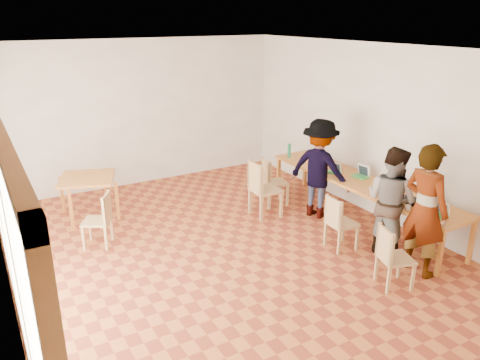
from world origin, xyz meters
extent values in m
plane|color=#AA5529|center=(0.00, 0.00, 0.00)|extent=(8.00, 8.00, 0.00)
cube|color=silver|center=(0.00, 4.00, 1.50)|extent=(6.00, 0.10, 3.00)
cube|color=silver|center=(3.00, 0.00, 1.50)|extent=(0.10, 8.00, 3.00)
cube|color=white|center=(-2.96, 0.00, 1.50)|extent=(0.10, 8.00, 3.00)
cube|color=white|center=(0.00, 0.00, 3.02)|extent=(6.00, 8.00, 0.04)
cube|color=orange|center=(2.50, 0.14, 0.72)|extent=(0.80, 4.00, 0.05)
cube|color=orange|center=(2.16, -1.80, 0.35)|extent=(0.06, 0.06, 0.70)
cube|color=orange|center=(2.16, 2.08, 0.35)|extent=(0.06, 0.06, 0.70)
cube|color=orange|center=(2.84, -1.80, 0.35)|extent=(0.06, 0.06, 0.70)
cube|color=orange|center=(2.84, 2.08, 0.35)|extent=(0.06, 0.06, 0.70)
cube|color=orange|center=(-1.50, 2.69, 0.72)|extent=(0.90, 0.90, 0.05)
cube|color=orange|center=(-1.89, 2.30, 0.35)|extent=(0.05, 0.05, 0.70)
cube|color=orange|center=(-1.89, 3.08, 0.35)|extent=(0.05, 0.05, 0.70)
cube|color=orange|center=(-1.11, 2.30, 0.35)|extent=(0.05, 0.05, 0.70)
cube|color=orange|center=(-1.11, 3.08, 0.35)|extent=(0.05, 0.05, 0.70)
cube|color=tan|center=(1.45, -1.66, 0.41)|extent=(0.51, 0.51, 0.04)
cube|color=tan|center=(1.28, -1.61, 0.64)|extent=(0.16, 0.39, 0.42)
cube|color=tan|center=(1.57, -0.48, 0.41)|extent=(0.42, 0.42, 0.04)
cube|color=tan|center=(1.39, -0.47, 0.64)|extent=(0.06, 0.40, 0.42)
cube|color=tan|center=(1.24, 1.15, 0.49)|extent=(0.50, 0.50, 0.05)
cube|color=tan|center=(1.02, 1.16, 0.76)|extent=(0.07, 0.48, 0.50)
cube|color=tan|center=(1.70, 1.53, 0.43)|extent=(0.50, 0.50, 0.04)
cube|color=tan|center=(1.51, 1.57, 0.67)|extent=(0.13, 0.42, 0.44)
cube|color=tan|center=(-1.66, 1.50, 0.41)|extent=(0.55, 0.55, 0.04)
cube|color=tan|center=(-1.51, 1.40, 0.64)|extent=(0.23, 0.37, 0.42)
imported|color=gray|center=(2.03, -1.56, 0.93)|extent=(0.47, 0.69, 1.87)
imported|color=gray|center=(2.09, -0.92, 0.83)|extent=(0.73, 0.89, 1.66)
imported|color=gray|center=(2.06, 0.69, 0.88)|extent=(1.05, 1.30, 1.76)
cube|color=green|center=(2.40, -1.50, 0.76)|extent=(0.18, 0.25, 0.03)
cube|color=white|center=(2.49, -1.51, 0.85)|extent=(0.08, 0.23, 0.20)
cube|color=green|center=(2.63, 0.28, 0.76)|extent=(0.22, 0.28, 0.03)
cube|color=white|center=(2.72, 0.29, 0.86)|extent=(0.11, 0.25, 0.22)
cube|color=green|center=(2.39, 0.69, 0.76)|extent=(0.21, 0.25, 0.02)
cube|color=white|center=(2.47, 0.71, 0.84)|extent=(0.11, 0.21, 0.18)
imported|color=gold|center=(2.55, 0.78, 0.80)|extent=(0.15, 0.15, 0.11)
cylinder|color=#25824F|center=(2.25, 1.87, 0.89)|extent=(0.07, 0.07, 0.28)
cylinder|color=silver|center=(2.21, -0.75, 0.80)|extent=(0.07, 0.07, 0.09)
cylinder|color=white|center=(2.23, -1.12, 0.78)|extent=(0.08, 0.08, 0.06)
cube|color=#DC469C|center=(2.18, 1.09, 0.76)|extent=(0.05, 0.10, 0.01)
cube|color=black|center=(2.44, -0.99, 0.80)|extent=(0.16, 0.26, 0.09)
camera|label=1|loc=(-3.06, -5.34, 3.43)|focal=35.00mm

